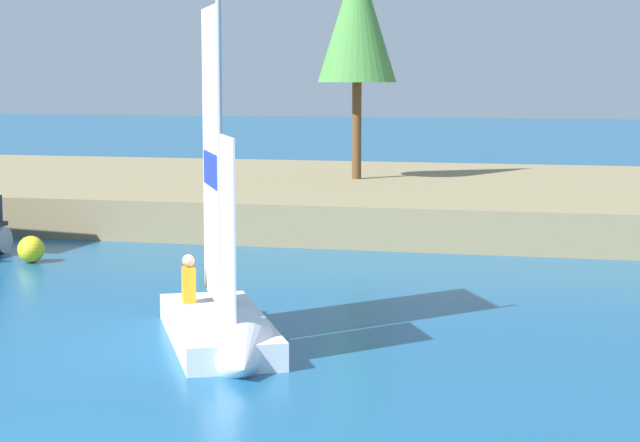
{
  "coord_description": "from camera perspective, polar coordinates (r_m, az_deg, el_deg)",
  "views": [
    {
      "loc": [
        5.11,
        -9.45,
        4.0
      ],
      "look_at": [
        -0.25,
        12.15,
        1.2
      ],
      "focal_mm": 65.21,
      "sensor_mm": 36.0,
      "label": 1
    }
  ],
  "objects": [
    {
      "name": "channel_buoy",
      "position": [
        25.67,
        -14.0,
        -1.36
      ],
      "size": [
        0.58,
        0.58,
        0.58
      ],
      "primitive_type": "sphere",
      "color": "yellow",
      "rests_on": "ground"
    },
    {
      "name": "sailboat",
      "position": [
        16.89,
        -4.71,
        -5.03
      ],
      "size": [
        3.19,
        4.58,
        5.79
      ],
      "rotation": [
        0.0,
        0.0,
        -1.1
      ],
      "color": "white",
      "rests_on": "ground"
    },
    {
      "name": "shoreline_tree_left",
      "position": [
        33.75,
        1.84,
        9.88
      ],
      "size": [
        2.27,
        2.27,
        6.46
      ],
      "color": "brown",
      "rests_on": "shore_bank"
    },
    {
      "name": "shore_bank",
      "position": [
        33.36,
        5.06,
        1.12
      ],
      "size": [
        80.0,
        13.98,
        1.0
      ],
      "primitive_type": "cube",
      "color": "#897A56",
      "rests_on": "ground"
    }
  ]
}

